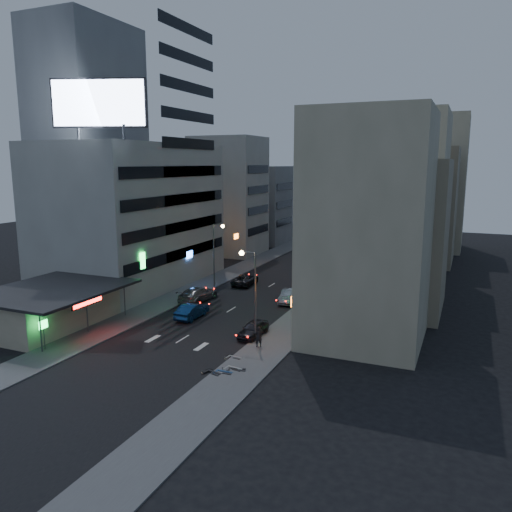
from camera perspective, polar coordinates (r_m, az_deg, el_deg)
The scene contains 29 objects.
ground at distance 42.92m, azimuth -11.24°, elevation -10.97°, with size 180.00×180.00×0.00m, color black.
sidewalk_left at distance 71.65m, azimuth -2.98°, elevation -1.97°, with size 4.00×120.00×0.12m, color #4C4C4F.
sidewalk_right at distance 66.32m, azimuth 9.54°, elevation -3.13°, with size 4.00×120.00×0.12m, color #4C4C4F.
food_court at distance 52.45m, azimuth -22.75°, elevation -5.33°, with size 11.00×13.00×3.88m.
white_building at distance 66.49m, azimuth -13.92°, elevation 4.56°, with size 14.00×24.00×18.00m, color #AAAAA5.
grey_tower at distance 74.19m, azimuth -18.44°, elevation 11.12°, with size 10.00×14.00×34.00m, color gray.
shophouse_near at distance 44.29m, azimuth 12.68°, elevation 3.03°, with size 10.00×11.00×20.00m, color #BFB196.
shophouse_mid at distance 55.73m, azimuth 15.32°, elevation 2.35°, with size 11.00×12.00×16.00m, color gray.
shophouse_far at distance 68.33m, azimuth 16.58°, elevation 6.27°, with size 10.00×14.00×22.00m, color #BFB196.
far_left_a at distance 86.89m, azimuth -3.12°, elevation 6.86°, with size 11.00×10.00×20.00m, color #AAAAA5.
far_left_b at distance 99.06m, azimuth -0.01°, elevation 5.88°, with size 12.00×10.00×15.00m, color gray.
far_right_a at distance 83.30m, azimuth 18.10°, elevation 5.51°, with size 11.00×12.00×18.00m, color gray.
far_right_b at distance 97.02m, azimuth 19.29°, elevation 7.86°, with size 12.00×12.00×24.00m, color #BFB196.
billboard at distance 56.14m, azimuth -17.51°, elevation 16.29°, with size 9.52×3.75×6.20m.
street_lamp_right_near at distance 43.53m, azimuth -0.56°, elevation -3.04°, with size 1.60×0.44×8.02m.
street_lamp_left at distance 62.71m, azimuth -4.53°, elevation 1.14°, with size 1.60×0.44×8.02m.
street_lamp_right_far at distance 75.38m, azimuth 9.94°, elevation 2.61°, with size 1.60×0.44×8.02m.
parked_car_right_near at distance 45.96m, azimuth -0.32°, elevation -8.35°, with size 1.67×4.16×1.42m, color #232328.
parked_car_right_mid at distance 56.97m, azimuth 3.78°, elevation -4.57°, with size 1.58×4.52×1.49m, color #9A9DA2.
parked_car_left at distance 64.89m, azimuth -1.25°, elevation -2.70°, with size 2.34×5.08×1.41m, color #26262C.
parked_car_right_far at distance 69.81m, azimuth 6.59°, elevation -1.80°, with size 2.05×5.05×1.47m, color #9D9EA4.
road_car_blue at distance 51.65m, azimuth -7.34°, elevation -6.22°, with size 1.62×4.64×1.53m, color navy.
road_car_silver at distance 57.71m, azimuth -6.66°, elevation -4.34°, with size 2.33×5.73×1.66m, color gray.
person at distance 43.13m, azimuth 0.28°, elevation -9.20°, with size 0.65×0.43×1.80m, color black.
scooter_black_a at distance 38.08m, azimuth -3.93°, elevation -12.47°, with size 1.98×0.66×1.21m, color black, non-canonical shape.
scooter_silver_a at distance 38.81m, azimuth -1.46°, elevation -11.98°, with size 2.01×0.67×1.23m, color #A4A5AC, non-canonical shape.
scooter_blue at distance 38.29m, azimuth -2.62°, elevation -12.32°, with size 1.98×0.66×1.21m, color navy, non-canonical shape.
scooter_black_b at distance 38.88m, azimuth -1.09°, elevation -11.94°, with size 1.99×0.66×1.22m, color black, non-canonical shape.
scooter_silver_b at distance 40.95m, azimuth -1.58°, elevation -10.84°, with size 1.79×0.60×1.09m, color #A5A7AC, non-canonical shape.
Camera 1 is at (22.99, -32.70, 15.63)m, focal length 35.00 mm.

